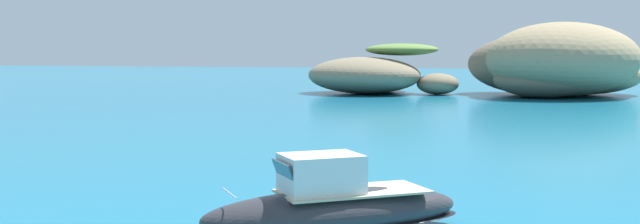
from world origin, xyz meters
name	(u,v)px	position (x,y,z in m)	size (l,w,h in m)	color
islet_large	(557,65)	(12.76, 79.00, 3.41)	(22.96, 23.58, 8.09)	#9E8966
islet_small	(374,74)	(-7.63, 78.37, 2.19)	(20.35, 17.88, 5.81)	#756651
motorboat_charcoal	(332,208)	(4.56, 12.72, 0.75)	(7.41, 6.30, 2.23)	#2D2D33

